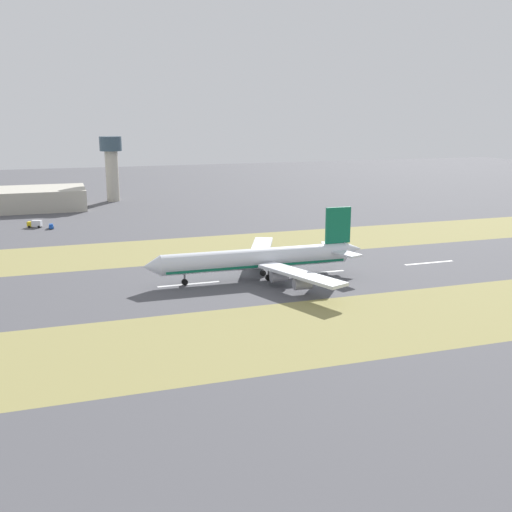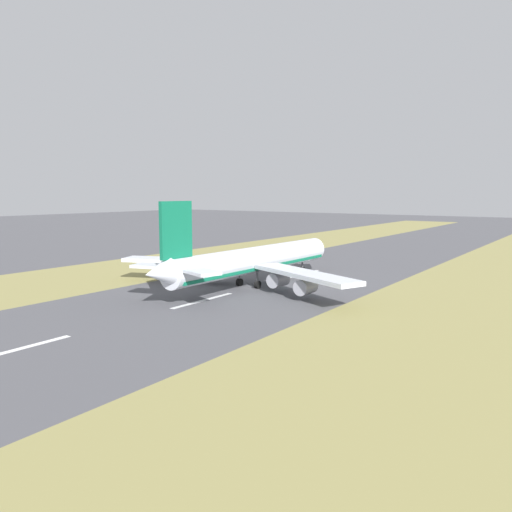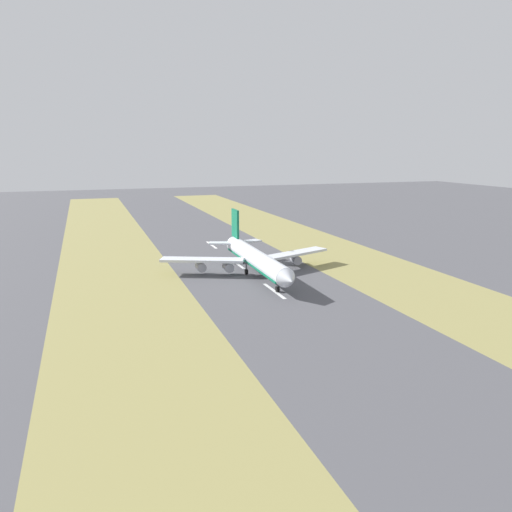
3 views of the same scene
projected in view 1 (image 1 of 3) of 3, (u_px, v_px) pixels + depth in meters
ground_plane at (267, 277)px, 178.54m from camera, size 800.00×800.00×0.00m
grass_median_west at (332, 327)px, 136.98m from camera, size 40.00×600.00×0.01m
grass_median_east at (227, 246)px, 220.10m from camera, size 40.00×600.00×0.01m
centreline_dash_near at (429, 263)px, 195.70m from camera, size 1.20×18.00×0.01m
centreline_dash_mid at (317, 273)px, 183.50m from camera, size 1.20×18.00×0.01m
centreline_dash_far at (189, 284)px, 171.31m from camera, size 1.20×18.00×0.01m
airplane_main_jet at (262, 259)px, 175.72m from camera, size 64.13×67.07×20.20m
control_tower at (111, 162)px, 328.76m from camera, size 12.00×12.00×35.38m
service_truck at (35, 224)px, 255.82m from camera, size 4.34×6.39×3.10m
apron_car at (51, 226)px, 253.45m from camera, size 4.40×2.04×2.03m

